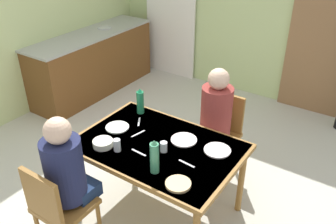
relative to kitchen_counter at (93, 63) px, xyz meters
The scene contains 24 objects.
ground_plane 2.32m from the kitchen_counter, 36.53° to the right, with size 6.89×6.89×0.00m, color beige.
wall_back 2.41m from the kitchen_counter, 35.30° to the left, with size 4.52×0.10×2.68m, color #BCD08B.
wall_left 1.17m from the kitchen_counter, 115.47° to the right, with size 0.10×3.98×2.68m, color #C0D18C.
door_wooden 3.16m from the kitchen_counter, 22.97° to the left, with size 0.80×0.05×2.00m, color olive.
curtain_panel 1.49m from the kitchen_counter, 63.81° to the left, with size 0.90×0.03×2.25m, color white.
kitchen_counter is the anchor object (origin of this frame).
dining_table 2.73m from the kitchen_counter, 33.64° to the right, with size 1.38×0.95×0.73m.
chair_near_diner 3.02m from the kitchen_counter, 50.73° to the right, with size 0.40×0.40×0.87m.
chair_far_diner 2.55m from the kitchen_counter, 15.57° to the right, with size 0.40×0.40×0.87m.
person_near_diner 2.93m from the kitchen_counter, 49.03° to the right, with size 0.30×0.37×0.77m.
person_far_diner 2.61m from the kitchen_counter, 18.48° to the right, with size 0.30×0.37×0.77m.
water_bottle_green_near 2.19m from the kitchen_counter, 32.60° to the right, with size 0.07×0.07×0.26m.
water_bottle_green_far 3.08m from the kitchen_counter, 36.44° to the right, with size 0.07×0.07×0.29m.
serving_bowl_center 2.62m from the kitchen_counter, 43.23° to the right, with size 0.17×0.17×0.06m, color #EAE9CB.
dinner_plate_near_left 2.77m from the kitchen_counter, 28.85° to the right, with size 0.23×0.23×0.01m, color white.
dinner_plate_near_right 2.36m from the kitchen_counter, 39.68° to the right, with size 0.21×0.21×0.01m, color white.
dinner_plate_far_center 3.03m from the kitchen_counter, 25.59° to the right, with size 0.22×0.22×0.01m, color white.
drinking_glass_by_near_diner 2.85m from the kitchen_counter, 33.41° to the right, with size 0.06×0.06×0.09m, color silver.
drinking_glass_by_far_diner 2.71m from the kitchen_counter, 40.88° to the right, with size 0.06×0.06×0.11m, color silver.
bread_plate_sliced 3.27m from the kitchen_counter, 34.44° to the right, with size 0.19×0.19×0.02m, color #DBB77A.
cutlery_knife_near 2.52m from the kitchen_counter, 35.99° to the right, with size 0.15×0.02×0.00m, color silver.
cutlery_fork_near 2.79m from the kitchen_counter, 37.50° to the right, with size 0.15×0.02×0.00m, color silver.
cutlery_knife_far 3.07m from the kitchen_counter, 31.47° to the right, with size 0.15×0.02×0.00m, color silver.
cutlery_fork_far 2.33m from the kitchen_counter, 34.43° to the right, with size 0.15×0.02×0.00m, color silver.
Camera 1 is at (1.91, -2.18, 2.49)m, focal length 38.55 mm.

